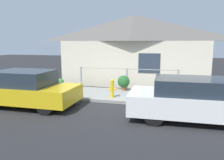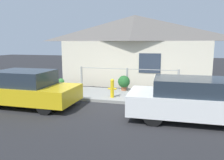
{
  "view_description": "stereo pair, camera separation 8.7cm",
  "coord_description": "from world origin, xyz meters",
  "px_view_note": "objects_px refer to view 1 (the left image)",
  "views": [
    {
      "loc": [
        2.02,
        -8.17,
        2.4
      ],
      "look_at": [
        -0.24,
        0.3,
        0.9
      ],
      "focal_mm": 35.0,
      "sensor_mm": 36.0,
      "label": 1
    },
    {
      "loc": [
        2.11,
        -8.15,
        2.4
      ],
      "look_at": [
        -0.24,
        0.3,
        0.9
      ],
      "focal_mm": 35.0,
      "sensor_mm": 36.0,
      "label": 2
    }
  ],
  "objects_px": {
    "car_right": "(198,100)",
    "fire_hydrant": "(112,88)",
    "potted_plant_near_hydrant": "(124,82)",
    "car_left": "(27,89)",
    "potted_plant_by_fence": "(61,83)"
  },
  "relations": [
    {
      "from": "car_right",
      "to": "potted_plant_by_fence",
      "type": "relative_size",
      "value": 8.65
    },
    {
      "from": "car_right",
      "to": "potted_plant_by_fence",
      "type": "bearing_deg",
      "value": 153.99
    },
    {
      "from": "fire_hydrant",
      "to": "potted_plant_by_fence",
      "type": "distance_m",
      "value": 3.22
    },
    {
      "from": "car_left",
      "to": "fire_hydrant",
      "type": "bearing_deg",
      "value": 29.11
    },
    {
      "from": "car_right",
      "to": "fire_hydrant",
      "type": "height_order",
      "value": "car_right"
    },
    {
      "from": "car_right",
      "to": "potted_plant_by_fence",
      "type": "distance_m",
      "value": 6.79
    },
    {
      "from": "car_right",
      "to": "potted_plant_near_hydrant",
      "type": "bearing_deg",
      "value": 132.04
    },
    {
      "from": "fire_hydrant",
      "to": "potted_plant_near_hydrant",
      "type": "relative_size",
      "value": 1.1
    },
    {
      "from": "potted_plant_by_fence",
      "to": "car_right",
      "type": "bearing_deg",
      "value": -24.31
    },
    {
      "from": "potted_plant_by_fence",
      "to": "potted_plant_near_hydrant",
      "type": "bearing_deg",
      "value": 6.24
    },
    {
      "from": "car_left",
      "to": "potted_plant_near_hydrant",
      "type": "distance_m",
      "value": 4.4
    },
    {
      "from": "potted_plant_near_hydrant",
      "to": "potted_plant_by_fence",
      "type": "xyz_separation_m",
      "value": [
        -3.18,
        -0.35,
        -0.13
      ]
    },
    {
      "from": "potted_plant_near_hydrant",
      "to": "car_left",
      "type": "bearing_deg",
      "value": -134.39
    },
    {
      "from": "car_right",
      "to": "potted_plant_by_fence",
      "type": "height_order",
      "value": "car_right"
    },
    {
      "from": "fire_hydrant",
      "to": "potted_plant_near_hydrant",
      "type": "xyz_separation_m",
      "value": [
        0.18,
        1.49,
        -0.0
      ]
    }
  ]
}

